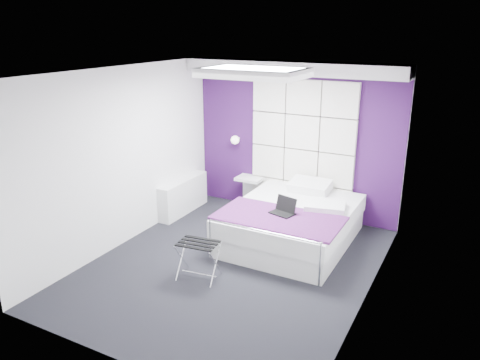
% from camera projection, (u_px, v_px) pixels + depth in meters
% --- Properties ---
extents(floor, '(4.40, 4.40, 0.00)m').
position_uv_depth(floor, '(233.00, 265.00, 6.41)').
color(floor, black).
rests_on(floor, ground).
extents(ceiling, '(4.40, 4.40, 0.00)m').
position_uv_depth(ceiling, '(232.00, 72.00, 5.59)').
color(ceiling, white).
rests_on(ceiling, wall_back).
extents(wall_back, '(3.60, 0.00, 3.60)m').
position_uv_depth(wall_back, '(295.00, 140.00, 7.85)').
color(wall_back, white).
rests_on(wall_back, floor).
extents(wall_left, '(0.00, 4.40, 4.40)m').
position_uv_depth(wall_left, '(124.00, 158.00, 6.79)').
color(wall_left, white).
rests_on(wall_left, floor).
extents(wall_right, '(0.00, 4.40, 4.40)m').
position_uv_depth(wall_right, '(374.00, 198.00, 5.20)').
color(wall_right, white).
rests_on(wall_right, floor).
extents(accent_wall, '(3.58, 0.02, 2.58)m').
position_uv_depth(accent_wall, '(295.00, 140.00, 7.84)').
color(accent_wall, '#320F43').
rests_on(accent_wall, wall_back).
extents(soffit, '(3.58, 0.50, 0.20)m').
position_uv_depth(soffit, '(292.00, 68.00, 7.26)').
color(soffit, white).
rests_on(soffit, wall_back).
extents(headboard, '(1.80, 0.08, 2.30)m').
position_uv_depth(headboard, '(302.00, 149.00, 7.77)').
color(headboard, silver).
rests_on(headboard, wall_back).
extents(skylight, '(1.36, 0.86, 0.12)m').
position_uv_depth(skylight, '(254.00, 72.00, 6.11)').
color(skylight, white).
rests_on(skylight, ceiling).
extents(wall_lamp, '(0.15, 0.15, 0.15)m').
position_uv_depth(wall_lamp, '(236.00, 139.00, 8.22)').
color(wall_lamp, white).
rests_on(wall_lamp, wall_back).
extents(radiator, '(0.22, 1.20, 0.60)m').
position_uv_depth(radiator, '(183.00, 196.00, 8.15)').
color(radiator, white).
rests_on(radiator, floor).
extents(bed, '(1.75, 2.11, 0.74)m').
position_uv_depth(bed, '(292.00, 222.00, 7.03)').
color(bed, white).
rests_on(bed, floor).
extents(nightstand, '(0.45, 0.35, 0.05)m').
position_uv_depth(nightstand, '(250.00, 178.00, 8.26)').
color(nightstand, white).
rests_on(nightstand, wall_back).
extents(luggage_rack, '(0.51, 0.37, 0.50)m').
position_uv_depth(luggage_rack, '(199.00, 260.00, 6.03)').
color(luggage_rack, silver).
rests_on(luggage_rack, floor).
extents(laptop, '(0.33, 0.24, 0.24)m').
position_uv_depth(laptop, '(283.00, 209.00, 6.62)').
color(laptop, black).
rests_on(laptop, bed).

